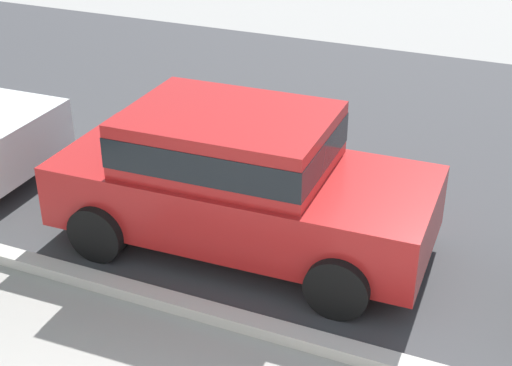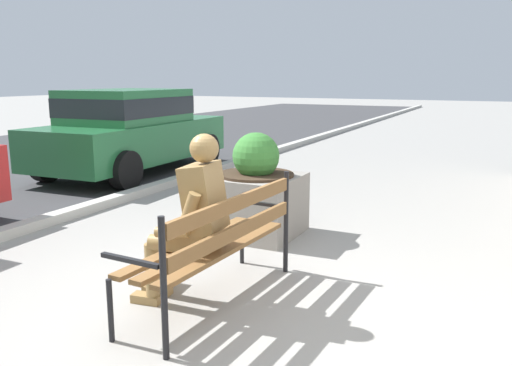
{
  "view_description": "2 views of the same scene",
  "coord_description": "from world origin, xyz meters",
  "views": [
    {
      "loc": [
        2.16,
        -2.1,
        4.43
      ],
      "look_at": [
        -0.62,
        4.25,
        0.8
      ],
      "focal_mm": 51.39,
      "sensor_mm": 36.0,
      "label": 1
    },
    {
      "loc": [
        -3.11,
        -2.1,
        1.78
      ],
      "look_at": [
        2.11,
        0.44,
        0.6
      ],
      "focal_mm": 36.61,
      "sensor_mm": 36.0,
      "label": 2
    }
  ],
  "objects": [
    {
      "name": "street_surface",
      "position": [
        0.0,
        7.5,
        0.0
      ],
      "size": [
        60.0,
        9.0,
        0.01
      ],
      "primitive_type": "cube",
      "color": "#38383A",
      "rests_on": "ground"
    },
    {
      "name": "curb_stone",
      "position": [
        0.0,
        2.9,
        0.06
      ],
      "size": [
        60.0,
        0.2,
        0.12
      ],
      "primitive_type": "cube",
      "color": "#B2AFA8",
      "rests_on": "ground"
    },
    {
      "name": "parked_car_red",
      "position": [
        -0.84,
        4.24,
        0.84
      ],
      "size": [
        4.15,
        2.03,
        1.56
      ],
      "color": "#B21E1E",
      "rests_on": "ground"
    }
  ]
}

